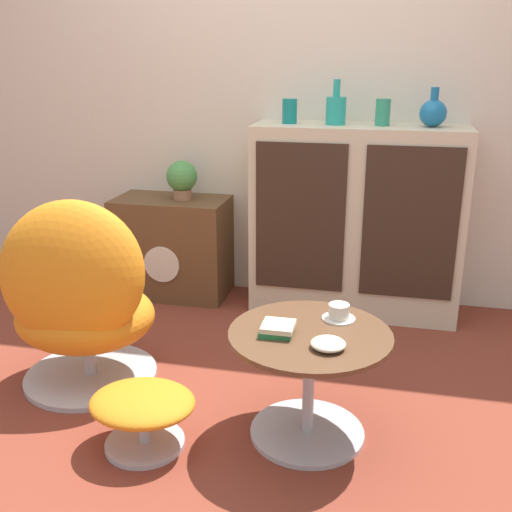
{
  "coord_description": "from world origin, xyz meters",
  "views": [
    {
      "loc": [
        0.62,
        -2.1,
        1.41
      ],
      "look_at": [
        0.05,
        0.39,
        0.55
      ],
      "focal_mm": 42.0,
      "sensor_mm": 36.0,
      "label": 1
    }
  ],
  "objects": [
    {
      "name": "book_stack",
      "position": [
        0.25,
        -0.14,
        0.46
      ],
      "size": [
        0.13,
        0.13,
        0.04
      ],
      "color": "#237038",
      "rests_on": "coffee_table"
    },
    {
      "name": "coffee_table",
      "position": [
        0.37,
        -0.11,
        0.27
      ],
      "size": [
        0.61,
        0.61,
        0.44
      ],
      "color": "#B7B7BC",
      "rests_on": "ground_plane"
    },
    {
      "name": "vase_rightmost",
      "position": [
        0.81,
        1.17,
        1.13
      ],
      "size": [
        0.14,
        0.14,
        0.2
      ],
      "color": "#196699",
      "rests_on": "sideboard"
    },
    {
      "name": "bowl",
      "position": [
        0.45,
        -0.22,
        0.46
      ],
      "size": [
        0.12,
        0.12,
        0.04
      ],
      "color": "beige",
      "rests_on": "coffee_table"
    },
    {
      "name": "vase_leftmost",
      "position": [
        0.06,
        1.17,
        1.12
      ],
      "size": [
        0.08,
        0.08,
        0.13
      ],
      "color": "#147A75",
      "rests_on": "sideboard"
    },
    {
      "name": "wall_back",
      "position": [
        0.0,
        1.4,
        1.3
      ],
      "size": [
        6.4,
        0.06,
        2.6
      ],
      "color": "beige",
      "rests_on": "ground_plane"
    },
    {
      "name": "tv_console",
      "position": [
        -0.65,
        1.18,
        0.3
      ],
      "size": [
        0.67,
        0.39,
        0.6
      ],
      "color": "brown",
      "rests_on": "ground_plane"
    },
    {
      "name": "vase_inner_right",
      "position": [
        0.55,
        1.17,
        1.13
      ],
      "size": [
        0.08,
        0.08,
        0.14
      ],
      "color": "#2D8E6B",
      "rests_on": "sideboard"
    },
    {
      "name": "ground_plane",
      "position": [
        0.0,
        0.0,
        0.0
      ],
      "size": [
        12.0,
        12.0,
        0.0
      ],
      "primitive_type": "plane",
      "color": "brown"
    },
    {
      "name": "vase_inner_left",
      "position": [
        0.31,
        1.17,
        1.14
      ],
      "size": [
        0.11,
        0.11,
        0.23
      ],
      "color": "teal",
      "rests_on": "sideboard"
    },
    {
      "name": "teacup",
      "position": [
        0.46,
        0.04,
        0.46
      ],
      "size": [
        0.13,
        0.13,
        0.06
      ],
      "color": "silver",
      "rests_on": "coffee_table"
    },
    {
      "name": "potted_plant",
      "position": [
        -0.57,
        1.18,
        0.73
      ],
      "size": [
        0.18,
        0.18,
        0.23
      ],
      "color": "#996B4C",
      "rests_on": "tv_console"
    },
    {
      "name": "egg_chair",
      "position": [
        -0.65,
        0.05,
        0.41
      ],
      "size": [
        0.7,
        0.66,
        0.88
      ],
      "color": "#B7B7BC",
      "rests_on": "ground_plane"
    },
    {
      "name": "ottoman",
      "position": [
        -0.22,
        -0.31,
        0.16
      ],
      "size": [
        0.4,
        0.34,
        0.23
      ],
      "color": "#B7B7BC",
      "rests_on": "ground_plane"
    },
    {
      "name": "sideboard",
      "position": [
        0.45,
        1.17,
        0.53
      ],
      "size": [
        1.15,
        0.4,
        1.06
      ],
      "color": "beige",
      "rests_on": "ground_plane"
    }
  ]
}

